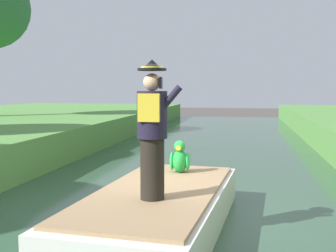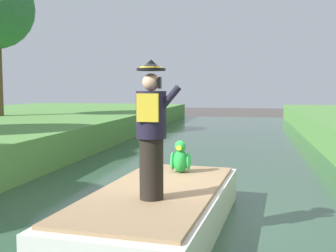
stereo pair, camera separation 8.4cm
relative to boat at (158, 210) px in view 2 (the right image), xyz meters
The scene contains 5 objects.
ground_plane 0.68m from the boat, 90.00° to the left, with size 80.00×80.00×0.00m, color #4C4742.
canal_water 0.66m from the boat, 90.00° to the left, with size 7.10×48.00×0.10m, color #33513D.
boat is the anchor object (origin of this frame).
person_pirate 1.35m from the boat, 86.52° to the right, with size 0.61×0.42×1.85m.
parrot_plush 1.37m from the boat, 84.67° to the left, with size 0.36×0.35×0.57m.
Camera 2 is at (1.32, -6.38, 2.19)m, focal length 44.27 mm.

